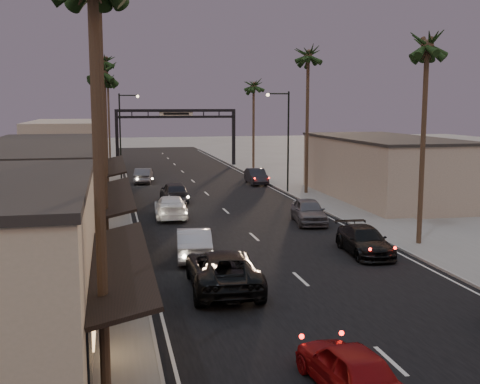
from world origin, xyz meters
name	(u,v)px	position (x,y,z in m)	size (l,w,h in m)	color
ground	(219,205)	(0.00, 40.00, 0.00)	(200.00, 200.00, 0.00)	slate
road	(209,195)	(0.00, 45.00, 0.00)	(14.00, 120.00, 0.02)	black
sidewalk_left	(98,187)	(-9.50, 52.00, 0.06)	(5.00, 92.00, 0.12)	slate
sidewalk_right	(289,182)	(9.50, 52.00, 0.06)	(5.00, 92.00, 0.12)	slate
storefront_mid	(19,205)	(-13.00, 26.00, 2.75)	(8.00, 14.00, 5.50)	gray
storefront_far	(49,175)	(-13.00, 42.00, 2.50)	(8.00, 16.00, 5.00)	tan
storefront_dist	(68,147)	(-13.00, 65.00, 3.00)	(8.00, 20.00, 6.00)	gray
building_right	(383,169)	(14.00, 40.00, 2.50)	(8.00, 18.00, 5.00)	gray
arch	(176,123)	(0.00, 70.00, 5.53)	(15.20, 0.40, 7.27)	black
streetlight_right	(285,133)	(6.92, 45.00, 5.33)	(2.13, 0.30, 9.00)	black
streetlight_left	(123,129)	(-6.92, 58.00, 5.33)	(2.13, 0.30, 9.00)	black
palm_lc	(103,66)	(-8.60, 36.00, 10.47)	(3.20, 3.20, 12.20)	#38281C
palm_ld	(104,57)	(-8.60, 55.00, 12.42)	(3.20, 3.20, 14.20)	#38281C
palm_ra	(428,38)	(8.60, 24.00, 11.44)	(3.20, 3.20, 13.20)	#38281C
palm_rb	(308,51)	(8.60, 44.00, 12.42)	(3.20, 3.20, 14.20)	#38281C
palm_rc	(254,82)	(8.60, 64.00, 10.47)	(3.20, 3.20, 12.20)	#38281C
palm_far	(108,78)	(-8.30, 78.00, 11.44)	(3.20, 3.20, 13.20)	#38281C
oncoming_red	(348,367)	(-2.06, 8.43, 0.71)	(1.68, 4.18, 1.43)	maroon
oncoming_pickup	(223,270)	(-3.73, 18.30, 0.86)	(2.86, 6.20, 1.72)	black
oncoming_silver	(194,243)	(-4.24, 23.80, 0.80)	(1.70, 4.88, 1.61)	#AAABAF
oncoming_white	(171,207)	(-4.27, 35.24, 0.78)	(2.19, 5.38, 1.56)	white
oncoming_dgrey	(174,192)	(-3.29, 42.07, 0.83)	(1.97, 4.89, 1.66)	black
oncoming_grey_far	(143,176)	(-5.07, 54.67, 0.75)	(1.59, 4.57, 1.50)	#49494E
curbside_black	(364,241)	(4.73, 22.71, 0.73)	(2.03, 5.01, 1.45)	black
curbside_grey	(309,211)	(4.53, 31.31, 0.82)	(1.94, 4.83, 1.64)	#4E4D52
curbside_far	(256,176)	(5.85, 51.37, 0.78)	(1.64, 4.71, 1.55)	black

